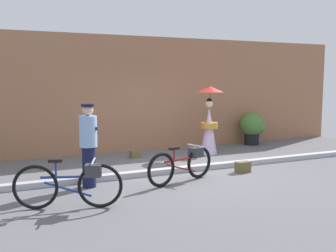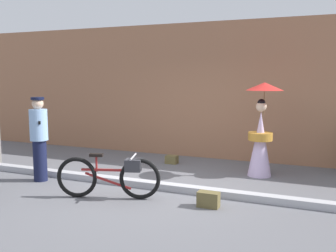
% 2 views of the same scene
% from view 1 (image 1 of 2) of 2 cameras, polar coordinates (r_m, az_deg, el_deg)
% --- Properties ---
extents(ground_plane, '(30.00, 30.00, 0.00)m').
position_cam_1_polar(ground_plane, '(9.12, 3.05, -6.56)').
color(ground_plane, slate).
extents(building_wall, '(14.00, 0.40, 3.34)m').
position_cam_1_polar(building_wall, '(11.74, -3.91, 4.66)').
color(building_wall, '#9E6B4C').
rests_on(building_wall, ground_plane).
extents(sidewalk_curb, '(14.00, 0.20, 0.12)m').
position_cam_1_polar(sidewalk_curb, '(9.11, 3.05, -6.19)').
color(sidewalk_curb, '#B2B2B7').
rests_on(sidewalk_curb, ground_plane).
extents(bicycle_near_officer, '(1.69, 0.69, 0.82)m').
position_cam_1_polar(bicycle_near_officer, '(6.65, -13.78, -8.09)').
color(bicycle_near_officer, black).
rests_on(bicycle_near_officer, ground_plane).
extents(bicycle_far_side, '(1.70, 0.66, 0.76)m').
position_cam_1_polar(bicycle_far_side, '(8.11, 2.22, -5.44)').
color(bicycle_far_side, black).
rests_on(bicycle_far_side, ground_plane).
extents(person_officer, '(0.34, 0.34, 1.63)m').
position_cam_1_polar(person_officer, '(7.79, -11.46, -2.48)').
color(person_officer, '#141938').
rests_on(person_officer, ground_plane).
extents(person_with_parasol, '(0.75, 0.75, 1.91)m').
position_cam_1_polar(person_with_parasol, '(11.12, 5.99, 0.71)').
color(person_with_parasol, silver).
rests_on(person_with_parasol, ground_plane).
extents(potted_plant_by_door, '(0.79, 0.77, 1.05)m').
position_cam_1_polar(potted_plant_by_door, '(12.95, 12.19, -0.08)').
color(potted_plant_by_door, black).
rests_on(potted_plant_by_door, ground_plane).
extents(backpack_on_pavement, '(0.27, 0.21, 0.19)m').
position_cam_1_polar(backpack_on_pavement, '(10.65, -4.73, -4.09)').
color(backpack_on_pavement, brown).
rests_on(backpack_on_pavement, ground_plane).
extents(backpack_spare, '(0.34, 0.18, 0.24)m').
position_cam_1_polar(backpack_spare, '(9.14, 10.82, -5.82)').
color(backpack_spare, brown).
rests_on(backpack_spare, ground_plane).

